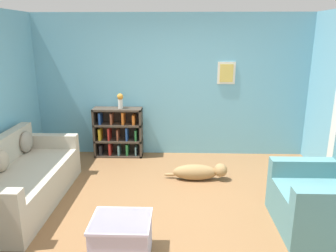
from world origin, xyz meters
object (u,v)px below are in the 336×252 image
dog (200,172)px  bookshelf (118,133)px  couch (20,181)px  coffee_table (122,237)px  vase (120,100)px  recliner_chair (326,200)px

dog → bookshelf: bearing=144.3°
couch → coffee_table: couch is taller
bookshelf → coffee_table: 3.00m
bookshelf → coffee_table: size_ratio=1.52×
couch → vase: (1.08, 1.83, 0.76)m
couch → dog: (2.48, 0.80, -0.18)m
bookshelf → dog: (1.47, -1.05, -0.31)m
bookshelf → vase: (0.07, -0.02, 0.63)m
coffee_table → recliner_chair: bearing=14.8°
bookshelf → dog: size_ratio=0.92×
recliner_chair → vase: (-2.80, 2.31, 0.71)m
bookshelf → coffee_table: bookshelf is taller
bookshelf → vase: size_ratio=3.35×
dog → vase: (-1.40, 1.03, 0.94)m
recliner_chair → dog: 1.91m
dog → vase: 1.98m
couch → recliner_chair: (3.88, -0.48, 0.05)m
recliner_chair → coffee_table: (-2.31, -0.61, -0.13)m
coffee_table → vase: 3.08m
dog → vase: bearing=143.6°
recliner_chair → coffee_table: size_ratio=1.72×
recliner_chair → vase: vase is taller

